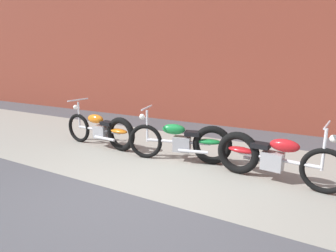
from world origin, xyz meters
The scene contains 6 objects.
ground_plane centered at (0.00, 0.00, 0.00)m, with size 80.00×80.00×0.00m, color #47474C.
sidewalk_slab centered at (0.00, 1.75, 0.00)m, with size 36.00×3.50×0.01m, color gray.
brick_building_wall centered at (0.00, 5.20, 2.96)m, with size 36.00×0.50×5.91m, color brown.
motorcycle_orange centered at (-1.89, 1.58, 0.40)m, with size 2.01×0.58×1.03m.
motorcycle_green centered at (0.10, 1.64, 0.40)m, with size 1.97×0.76×1.03m.
motorcycle_red centered at (1.61, 1.50, 0.40)m, with size 2.01×0.59×1.03m.
Camera 1 is at (2.34, -3.01, 1.87)m, focal length 30.32 mm.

